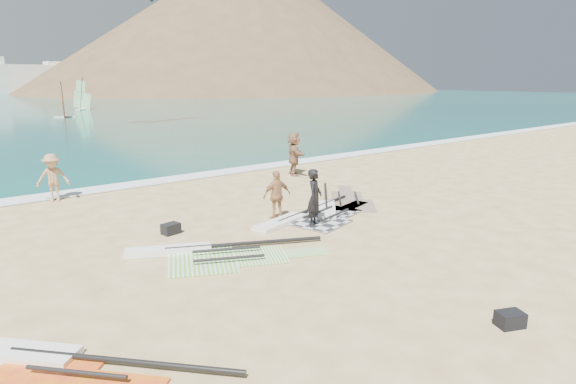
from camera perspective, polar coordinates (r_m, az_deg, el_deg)
ground at (r=11.61m, az=8.63°, el=-9.12°), size 300.00×300.00×0.00m
surf_line at (r=21.53m, az=-16.03°, el=1.03°), size 300.00×1.20×0.04m
headland_main at (r=165.80m, az=-4.53°, el=11.82°), size 143.00×143.00×45.00m
headland_minor at (r=195.10m, az=2.50°, el=12.08°), size 70.00×70.00×28.00m
rig_grey at (r=15.42m, az=2.56°, el=-3.07°), size 5.12×2.70×0.20m
rig_green at (r=12.50m, az=-9.29°, el=-7.24°), size 4.82×3.44×0.20m
rig_orange at (r=17.27m, az=5.95°, el=-1.33°), size 4.35×4.14×0.20m
rig_red at (r=8.56m, az=-25.97°, el=-18.78°), size 3.81×4.41×0.19m
gear_bag_near at (r=14.37m, az=-13.72°, el=-4.25°), size 0.54×0.43×0.31m
gear_bag_far at (r=9.89m, az=24.83°, el=-13.53°), size 0.57×0.50×0.29m
person_wetsuit at (r=14.48m, az=3.17°, el=-0.73°), size 0.77×0.71×1.77m
beachgoer_mid at (r=19.46m, az=-26.11°, el=1.54°), size 1.28×0.96×1.75m
beachgoer_back at (r=15.17m, az=-1.32°, el=-0.40°), size 0.99×0.55×1.60m
beachgoer_right at (r=22.20m, az=0.73°, el=4.55°), size 1.37×1.93×2.01m
windsurfer_centre at (r=60.66m, az=-25.07°, el=9.13°), size 2.32×2.63×4.07m
windsurfer_right at (r=74.27m, az=-23.20°, el=9.94°), size 2.40×2.44×4.53m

